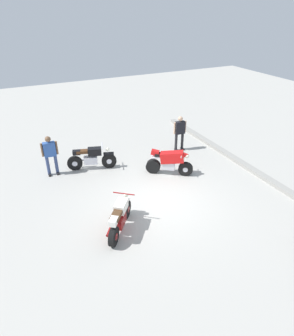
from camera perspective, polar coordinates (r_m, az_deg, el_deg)
ground_plane at (r=10.86m, az=2.43°, el=-6.44°), size 40.00×40.00×0.00m
curb_edge at (r=13.31m, az=20.22°, el=-0.79°), size 14.00×0.30×0.15m
motorcycle_black_cruiser at (r=12.91m, az=-10.58°, el=1.93°), size 0.91×2.03×1.09m
motorcycle_cream_vintage at (r=9.38m, az=-5.21°, el=-9.39°), size 1.63×1.33×1.07m
motorcycle_red_sportbike at (r=12.28m, az=4.37°, el=1.27°), size 1.29×1.70×1.14m
person_in_black_shirt at (r=14.33m, az=6.28°, el=7.04°), size 0.33×0.66×1.70m
person_in_blue_shirt at (r=12.70m, az=-18.02°, el=2.73°), size 0.33×0.66×1.70m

